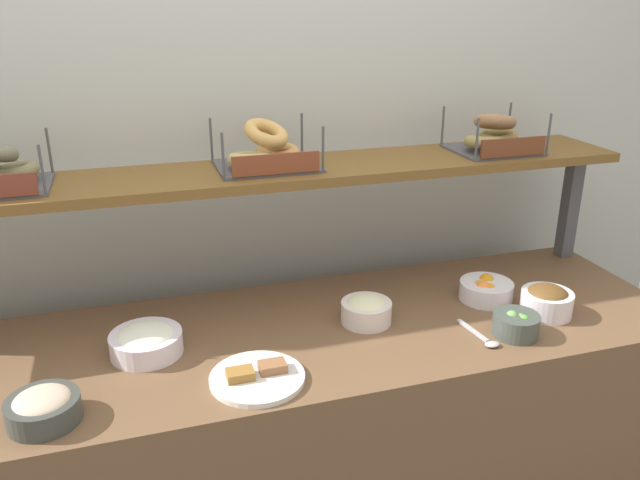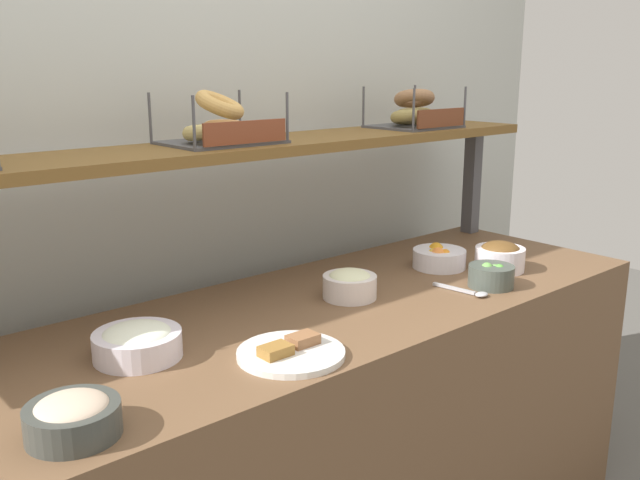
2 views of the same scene
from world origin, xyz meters
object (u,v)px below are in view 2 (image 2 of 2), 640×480
Objects in this scene: serving_plate_white at (291,352)px; bowl_potato_salad at (350,284)px; bowl_fruit_salad at (439,258)px; serving_spoon_near_plate at (469,292)px; bagel_basket_sesame at (219,126)px; bowl_cream_cheese at (137,342)px; bagel_basket_everything at (414,113)px; bowl_chocolate_spread at (500,256)px; bowl_veggie_mix at (491,276)px; bowl_tuna_salad at (73,417)px.

bowl_potato_salad is at bearing 28.77° from serving_plate_white.
bowl_fruit_salad is at bearing 16.44° from serving_plate_white.
bagel_basket_sesame is (-0.52, 0.48, 0.47)m from serving_spoon_near_plate.
bowl_cream_cheese is 1.30m from bagel_basket_everything.
bagel_basket_sesame is at bearing 136.90° from serving_spoon_near_plate.
bowl_chocolate_spread is 1.03× the size of bowl_potato_salad.
bowl_potato_salad is at bearing -50.11° from bagel_basket_sesame.
bagel_basket_everything is at bearing 70.76° from bowl_veggie_mix.
serving_spoon_near_plate is (-0.10, -0.00, -0.03)m from bowl_veggie_mix.
bowl_potato_salad reaches higher than serving_spoon_near_plate.
bowl_chocolate_spread is 0.64× the size of serving_plate_white.
bowl_veggie_mix is 0.68× the size of bowl_cream_cheese.
serving_spoon_near_plate is 0.57× the size of bagel_basket_sesame.
bagel_basket_sesame is (-0.79, 0.40, 0.43)m from bowl_chocolate_spread.
bowl_fruit_salad is 0.43m from bowl_potato_salad.
bagel_basket_everything is (0.79, -0.02, 0.00)m from bagel_basket_sesame.
bowl_veggie_mix reaches higher than serving_spoon_near_plate.
bagel_basket_everything reaches higher than bowl_chocolate_spread.
bagel_basket_sesame reaches higher than bowl_fruit_salad.
bowl_tuna_salad is 1.10× the size of bowl_potato_salad.
bowl_potato_salad is (-0.55, 0.12, -0.01)m from bowl_chocolate_spread.
bowl_chocolate_spread is 0.55× the size of bagel_basket_everything.
bowl_potato_salad is 0.57m from bagel_basket_sesame.
bowl_fruit_salad is at bearing 3.91° from bowl_potato_salad.
bowl_potato_salad is 0.35m from serving_spoon_near_plate.
bagel_basket_everything is at bearing 62.45° from bowl_fruit_salad.
bagel_basket_everything is (0.27, 0.47, 0.47)m from serving_spoon_near_plate.
serving_spoon_near_plate is (0.28, -0.20, -0.03)m from bowl_potato_salad.
bagel_basket_sesame is at bearing 142.16° from bowl_veggie_mix.
bagel_basket_everything is (0.12, 0.24, 0.45)m from bowl_fruit_salad.
bagel_basket_sesame is at bearing 73.32° from serving_plate_white.
bowl_chocolate_spread reaches higher than bowl_potato_salad.
serving_plate_white is (0.26, -0.22, -0.03)m from bowl_cream_cheese.
bowl_tuna_salad is 0.98× the size of bowl_fruit_salad.
serving_spoon_near_plate is at bearing -13.13° from bowl_cream_cheese.
bowl_veggie_mix is 0.80× the size of bowl_tuna_salad.
bowl_cream_cheese is 0.95m from serving_spoon_near_plate.
bowl_chocolate_spread is 0.94m from serving_plate_white.
bowl_potato_salad is 0.62× the size of serving_plate_white.
bowl_chocolate_spread is at bearing 5.61° from serving_plate_white.
bowl_veggie_mix is 0.85× the size of bowl_chocolate_spread.
bagel_basket_everything reaches higher than bowl_veggie_mix.
bowl_tuna_salad is at bearing -169.04° from bowl_fruit_salad.
bowl_potato_salad reaches higher than bowl_fruit_salad.
bowl_potato_salad reaches higher than bowl_tuna_salad.
bagel_basket_everything reaches higher than bowl_fruit_salad.
bowl_cream_cheese reaches higher than serving_plate_white.
bagel_basket_everything is at bearing 60.20° from serving_spoon_near_plate.
bowl_fruit_salad is 0.28m from serving_spoon_near_plate.
bowl_fruit_salad is (0.04, 0.23, -0.00)m from bowl_veggie_mix.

